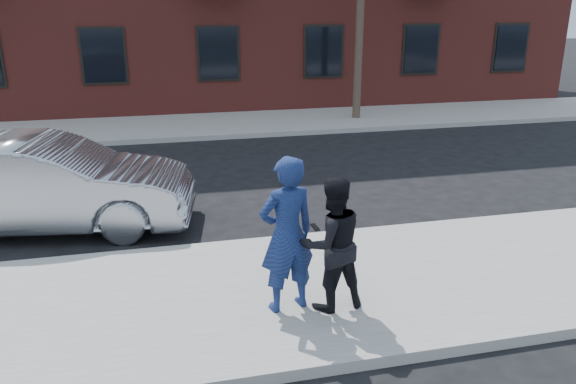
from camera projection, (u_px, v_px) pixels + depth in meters
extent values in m
plane|color=black|center=(323.00, 286.00, 8.09)|extent=(100.00, 100.00, 0.00)
cube|color=gray|center=(328.00, 289.00, 7.83)|extent=(50.00, 3.50, 0.15)
cube|color=#999691|center=(296.00, 239.00, 9.49)|extent=(50.00, 0.10, 0.15)
cube|color=gray|center=(224.00, 124.00, 18.43)|extent=(50.00, 3.50, 0.15)
cube|color=#999691|center=(232.00, 136.00, 16.77)|extent=(50.00, 0.10, 0.15)
cube|color=black|center=(324.00, 52.00, 20.16)|extent=(1.30, 0.06, 1.70)
cube|color=black|center=(511.00, 48.00, 21.83)|extent=(1.30, 0.06, 1.70)
cylinder|color=#34261F|center=(358.00, 54.00, 18.49)|extent=(0.26, 0.26, 4.20)
imported|color=#999BA3|center=(46.00, 185.00, 9.86)|extent=(5.29, 2.55, 1.67)
imported|color=navy|center=(287.00, 235.00, 6.92)|extent=(0.83, 0.64, 2.02)
cube|color=black|center=(275.00, 205.00, 6.97)|extent=(0.10, 0.14, 0.08)
imported|color=black|center=(332.00, 244.00, 6.99)|extent=(0.93, 0.77, 1.75)
cube|color=black|center=(315.00, 227.00, 7.04)|extent=(0.11, 0.15, 0.06)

